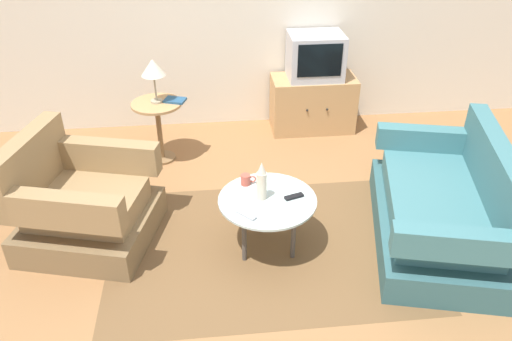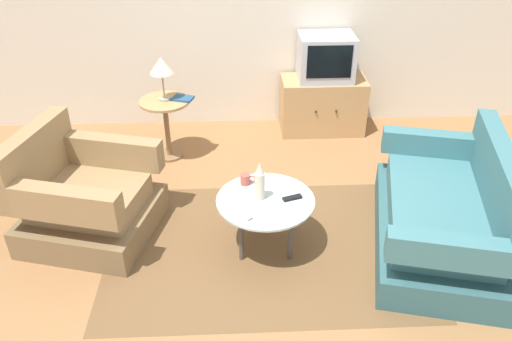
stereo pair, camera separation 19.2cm
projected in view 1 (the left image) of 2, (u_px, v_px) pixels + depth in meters
name	position (u px, v px, depth m)	size (l,w,h in m)	color
ground_plane	(255.00, 258.00, 3.86)	(16.00, 16.00, 0.00)	olive
back_wall	(231.00, 0.00, 5.17)	(9.00, 0.12, 2.70)	beige
area_rug	(267.00, 246.00, 3.97)	(2.42, 1.67, 0.00)	brown
armchair	(81.00, 206.00, 3.91)	(1.13, 1.11, 0.87)	brown
couch	(443.00, 210.00, 3.91)	(1.21, 1.72, 0.84)	#325C60
coffee_table	(267.00, 204.00, 3.75)	(0.73, 0.73, 0.45)	#B2C6C1
side_table	(158.00, 119.00, 4.88)	(0.48, 0.48, 0.62)	tan
tv_stand	(313.00, 104.00, 5.53)	(0.89, 0.46, 0.59)	tan
television	(315.00, 56.00, 5.27)	(0.56, 0.44, 0.47)	#B7B7BC
table_lamp	(153.00, 68.00, 4.62)	(0.22, 0.22, 0.42)	#9E937A
vase	(262.00, 181.00, 3.66)	(0.08, 0.08, 0.31)	beige
mug	(246.00, 180.00, 3.87)	(0.12, 0.08, 0.08)	#B74C3D
tv_remote_dark	(294.00, 197.00, 3.74)	(0.15, 0.09, 0.02)	black
tv_remote_silver	(246.00, 215.00, 3.55)	(0.14, 0.15, 0.02)	#B2B2B7
book	(175.00, 100.00, 4.81)	(0.23, 0.20, 0.02)	navy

